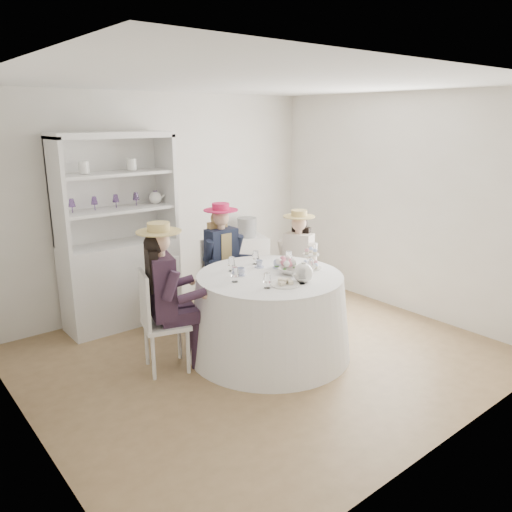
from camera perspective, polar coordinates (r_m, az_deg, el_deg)
ground at (r=5.32m, az=0.69°, el=-11.19°), size 4.50×4.50×0.00m
ceiling at (r=4.77m, az=0.80°, el=19.22°), size 4.50×4.50×0.00m
wall_back at (r=6.50m, az=-10.71°, el=6.02°), size 4.50×0.00×4.50m
wall_front at (r=3.62m, az=21.52°, el=-2.30°), size 4.50×0.00×4.50m
wall_left at (r=3.88m, az=-25.70°, el=-1.65°), size 0.00×4.50×4.50m
wall_right at (r=6.52m, az=16.16°, el=5.70°), size 0.00×4.50×4.50m
tea_table at (r=5.21m, az=1.55°, el=-6.67°), size 1.69×1.69×0.86m
hutch at (r=6.06m, az=-15.31°, el=-0.31°), size 1.44×0.79×2.25m
side_table at (r=7.15m, az=-1.02°, el=-0.78°), size 0.63×0.63×0.78m
hatbox at (r=7.02m, az=-1.04°, el=3.31°), size 0.33×0.33×0.27m
guest_left at (r=4.80m, az=-10.42°, el=-3.73°), size 0.60×0.56×1.47m
guest_mid at (r=5.97m, az=-3.84°, el=0.13°), size 0.51×0.54×1.43m
guest_right at (r=6.07m, az=4.75°, el=-0.20°), size 0.56×0.50×1.34m
spare_chair at (r=5.80m, az=-10.61°, el=-3.94°), size 0.47×0.47×0.91m
teacup_a at (r=5.03m, az=-1.76°, el=-1.85°), size 0.11×0.11×0.07m
teacup_b at (r=5.30m, az=0.38°, el=-0.94°), size 0.09×0.09×0.07m
teacup_c at (r=5.29m, az=2.48°, el=-0.97°), size 0.11×0.11×0.07m
flower_bowl at (r=5.09m, az=3.96°, el=-1.73°), size 0.30×0.30×0.06m
flower_arrangement at (r=5.18m, az=3.54°, el=-0.77°), size 0.18×0.18×0.07m
table_teapot at (r=4.85m, az=5.43°, el=-1.93°), size 0.27×0.19×0.20m
sandwich_plate at (r=4.76m, az=3.31°, el=-3.14°), size 0.28×0.28×0.06m
cupcake_stand at (r=5.28m, az=6.27°, el=-0.59°), size 0.23×0.23×0.22m
stemware_set at (r=5.04m, az=1.60°, el=-1.34°), size 0.88×0.88×0.15m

